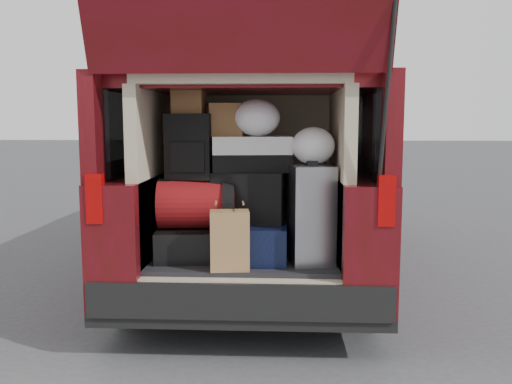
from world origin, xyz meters
TOP-DOWN VIEW (x-y plane):
  - ground at (0.00, 0.00)m, footprint 80.00×80.00m
  - minivan at (0.00, 1.86)m, footprint 1.90×5.35m
  - load_floor at (0.00, 0.28)m, footprint 1.24×1.05m
  - black_hardshell at (-0.41, 0.15)m, footprint 0.42×0.55m
  - navy_hardshell at (0.06, 0.13)m, footprint 0.47×0.57m
  - silver_roller at (0.44, 0.09)m, footprint 0.34×0.47m
  - kraft_bag at (-0.07, -0.17)m, footprint 0.26×0.18m
  - red_duffel at (-0.32, 0.12)m, footprint 0.54×0.37m
  - black_soft_case at (0.03, 0.18)m, footprint 0.50×0.33m
  - backpack at (-0.37, 0.15)m, footprint 0.32×0.21m
  - twotone_duffel at (0.05, 0.21)m, footprint 0.55×0.33m
  - grocery_sack_lower at (-0.38, 0.20)m, footprint 0.22×0.18m
  - grocery_sack_upper at (-0.14, 0.23)m, footprint 0.25×0.22m
  - plastic_bag_center at (0.08, 0.21)m, footprint 0.35×0.33m
  - plastic_bag_right at (0.46, 0.09)m, footprint 0.29×0.27m

SIDE VIEW (x-z plane):
  - ground at x=0.00m, z-range 0.00..0.00m
  - load_floor at x=0.00m, z-range 0.00..0.55m
  - black_hardshell at x=-0.41m, z-range 0.55..0.76m
  - navy_hardshell at x=0.06m, z-range 0.55..0.80m
  - kraft_bag at x=-0.07m, z-range 0.55..0.93m
  - silver_roller at x=0.44m, z-range 0.55..1.19m
  - minivan at x=0.00m, z-range -0.47..2.29m
  - red_duffel at x=-0.32m, z-range 0.76..1.09m
  - black_soft_case at x=0.03m, z-range 0.80..1.14m
  - twotone_duffel at x=0.05m, z-range 1.14..1.38m
  - backpack at x=-0.37m, z-range 1.09..1.53m
  - plastic_bag_right at x=0.46m, z-range 1.19..1.44m
  - grocery_sack_upper at x=-0.14m, z-range 1.38..1.60m
  - plastic_bag_center at x=0.08m, z-range 1.38..1.63m
  - grocery_sack_lower at x=-0.38m, z-range 1.53..1.72m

